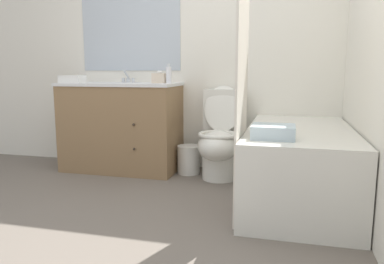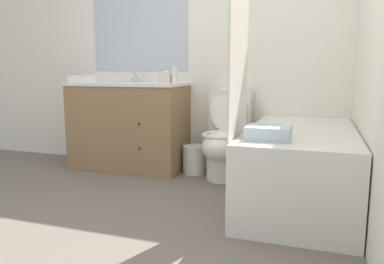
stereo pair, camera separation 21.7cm
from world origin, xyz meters
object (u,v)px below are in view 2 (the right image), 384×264
Objects in this scene: vanity_cabinet at (129,125)px; sink_faucet at (136,79)px; bathtub at (300,166)px; wastebasket at (194,160)px; soap_dispenser at (175,75)px; tissue_box at (166,78)px; toilet at (225,139)px; hand_towel_folded at (82,79)px; bath_towel_folded at (269,133)px.

sink_faucet is at bearing 90.00° from vanity_cabinet.
wastebasket is (-1.02, 0.52, -0.15)m from bathtub.
tissue_box is at bearing 161.66° from soap_dispenser.
sink_faucet is 1.18m from toilet.
sink_faucet is 0.55m from soap_dispenser.
hand_towel_folded is at bearing -170.77° from wastebasket.
tissue_box is 0.69× the size of soap_dispenser.
soap_dispenser is (-0.19, -0.03, 0.83)m from wastebasket.
sink_faucet reaches higher than toilet.
vanity_cabinet is 0.74× the size of bathtub.
wastebasket is at bearing -1.48° from tissue_box.
soap_dispenser reaches higher than toilet.
tissue_box is (-0.29, 0.01, 0.80)m from wastebasket.
hand_towel_folded is (-0.84, -0.19, -0.01)m from tissue_box.
sink_faucet reaches higher than bathtub.
vanity_cabinet is at bearing 146.81° from bath_towel_folded.
sink_faucet is at bearing 158.30° from tissue_box.
bath_towel_folded is at bearing -50.52° from wastebasket.
vanity_cabinet is 0.77m from wastebasket.
bath_towel_folded is (1.03, -1.00, -0.35)m from soap_dispenser.
soap_dispenser is (0.51, -0.20, 0.05)m from sink_faucet.
toilet is (1.02, -0.05, -0.07)m from vanity_cabinet.
hand_towel_folded is at bearing -167.15° from tissue_box.
hand_towel_folded is at bearing 156.91° from bath_towel_folded.
soap_dispenser is at bearing 175.67° from toilet.
toilet is at bearing -11.39° from wastebasket.
bathtub is at bearing -33.03° from toilet.
sink_faucet reaches higher than hand_towel_folded.
toilet is 3.14× the size of bath_towel_folded.
hand_towel_folded reaches higher than bathtub.
bathtub reaches higher than wastebasket.
toilet is 3.82× the size of hand_towel_folded.
vanity_cabinet is 0.66m from hand_towel_folded.
bathtub is 5.71× the size of bath_towel_folded.
bathtub is at bearing -21.81° from sink_faucet.
wastebasket is 1.41m from bath_towel_folded.
sink_faucet is 0.16× the size of toilet.
wastebasket is (-0.33, 0.07, -0.24)m from toilet.
tissue_box is (0.41, -0.16, 0.01)m from sink_faucet.
hand_towel_folded is 0.82× the size of bath_towel_folded.
toilet is at bearing -12.94° from sink_faucet.
wastebasket is at bearing -13.65° from sink_faucet.
toilet is 0.84m from tissue_box.
tissue_box is 0.46× the size of bath_towel_folded.
wastebasket is (0.70, -0.17, -0.78)m from sink_faucet.
toilet is 6.85× the size of tissue_box.
sink_faucet is at bearing 158.96° from soap_dispenser.
soap_dispenser reaches higher than hand_towel_folded.
sink_faucet is at bearing 166.35° from wastebasket.
soap_dispenser is (0.51, -0.01, 0.52)m from vanity_cabinet.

